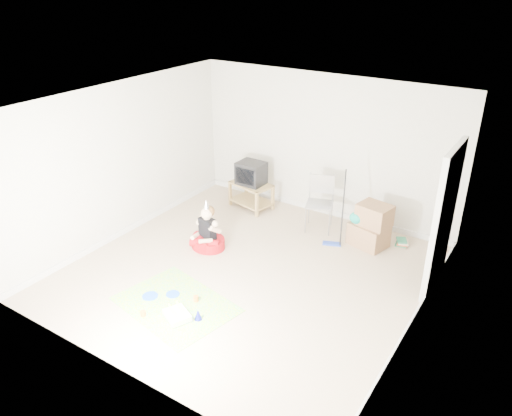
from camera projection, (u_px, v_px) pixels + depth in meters
The scene contains 16 objects.
ground at pixel (247, 272), 7.62m from camera, with size 5.00×5.00×0.00m, color tan.
doorway_recess at pixel (445, 223), 6.87m from camera, with size 0.02×0.90×2.05m, color black.
tv_stand at pixel (251, 193), 9.56m from camera, with size 0.88×0.65×0.49m.
crt_tv at pixel (251, 173), 9.38m from camera, with size 0.50×0.41×0.43m, color black.
folding_chair at pixel (320, 204), 8.66m from camera, with size 0.57×0.55×1.00m.
cardboard_boxes at pixel (370, 226), 8.20m from camera, with size 0.69×0.58×0.75m.
floor_mop at pixel (333, 231), 8.26m from camera, with size 0.33×0.39×1.24m.
book_pile at pixel (403, 242), 8.36m from camera, with size 0.23×0.26×0.10m.
seated_woman at pixel (208, 237), 8.22m from camera, with size 0.69×0.69×0.87m.
party_mat at pixel (176, 304), 6.89m from camera, with size 1.59×1.15×0.01m, color #DF2E7E.
birthday_cake at pixel (177, 316), 6.58m from camera, with size 0.43×0.40×0.16m.
blue_plate_near at pixel (173, 294), 7.08m from camera, with size 0.19×0.19×0.01m, color blue.
blue_plate_far at pixel (150, 296), 7.04m from camera, with size 0.22×0.22×0.01m, color blue.
orange_cup_near at pixel (196, 299), 6.93m from camera, with size 0.07×0.07×0.08m, color orange.
orange_cup_far at pixel (143, 314), 6.63m from camera, with size 0.07×0.07×0.08m, color orange.
blue_party_hat at pixel (198, 315), 6.55m from camera, with size 0.10×0.10×0.15m, color #1B20BF.
Camera 1 is at (3.60, -5.33, 4.20)m, focal length 35.00 mm.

